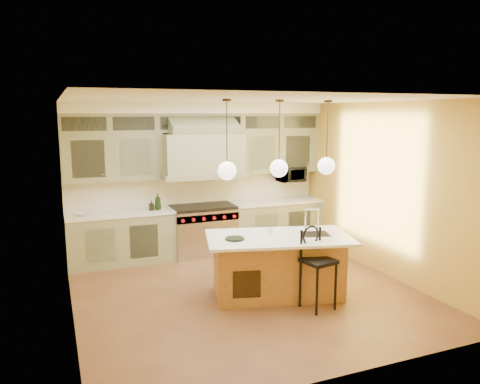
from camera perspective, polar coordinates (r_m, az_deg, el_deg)
name	(u,v)px	position (r m, az deg, el deg)	size (l,w,h in m)	color
floor	(246,292)	(7.32, 0.78, -12.12)	(5.00, 5.00, 0.00)	brown
ceiling	(247,99)	(6.80, 0.84, 11.22)	(5.00, 5.00, 0.00)	white
wall_back	(197,178)	(9.24, -5.24, 1.75)	(5.00, 5.00, 0.00)	gold
wall_front	(345,242)	(4.77, 12.64, -5.97)	(5.00, 5.00, 0.00)	gold
wall_left	(67,213)	(6.39, -20.35, -2.37)	(5.00, 5.00, 0.00)	gold
wall_right	(384,189)	(8.20, 17.12, 0.35)	(5.00, 5.00, 0.00)	gold
back_cabinetry	(201,181)	(8.99, -4.74, 1.40)	(5.00, 0.77, 2.90)	gray
range	(203,229)	(9.09, -4.49, -4.57)	(1.20, 0.74, 0.96)	silver
kitchen_island	(278,264)	(7.10, 4.64, -8.78)	(2.32, 1.63, 1.35)	olive
counter_stool	(317,262)	(6.65, 9.36, -8.45)	(0.47, 0.47, 1.16)	black
microwave	(291,174)	(9.75, 6.23, 2.15)	(0.54, 0.37, 0.30)	black
oil_bottle_a	(158,202)	(8.75, -9.99, -1.17)	(0.12, 0.12, 0.31)	black
oil_bottle_b	(151,205)	(8.74, -10.75, -1.63)	(0.08, 0.08, 0.18)	black
fruit_bowl	(83,214)	(8.60, -18.62, -2.55)	(0.25, 0.25, 0.06)	silver
cup	(270,231)	(6.99, 3.73, -4.82)	(0.10, 0.10, 0.10)	white
pendant_left	(227,169)	(6.46, -1.59, 2.85)	(0.26, 0.26, 1.11)	#2D2319
pendant_center	(279,166)	(6.78, 4.76, 3.14)	(0.26, 0.26, 1.11)	#2D2319
pendant_right	(326,164)	(7.17, 10.48, 3.37)	(0.26, 0.26, 1.11)	#2D2319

